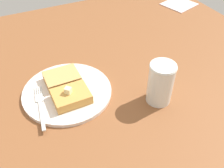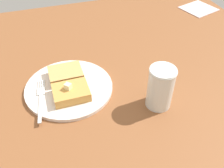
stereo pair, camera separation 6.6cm
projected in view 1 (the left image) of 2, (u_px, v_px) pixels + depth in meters
The scene contains 8 objects.
table_surface at pixel (110, 105), 67.74cm from camera, with size 129.93×129.93×1.80cm, color brown.
plate at pixel (67, 91), 69.58cm from camera, with size 24.69×24.69×1.04cm.
toast_slice_left at pixel (71, 96), 65.67cm from camera, with size 7.51×9.53×2.60cm, color gold.
toast_slice_middle at pixel (62, 78), 71.13cm from camera, with size 7.51×9.53×2.60cm, color tan.
butter_pat_primary at pixel (68, 90), 64.28cm from camera, with size 1.62×1.46×1.62cm, color #F2E8B0.
fork at pixel (40, 104), 65.06cm from camera, with size 16.04×3.63×0.36cm.
syrup_jar at pixel (160, 85), 64.53cm from camera, with size 6.88×6.88×11.73cm.
napkin at pixel (179, 4), 112.93cm from camera, with size 12.30×13.28×0.30cm, color beige.
Camera 1 is at (-42.22, 19.77, 50.38)cm, focal length 40.00 mm.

